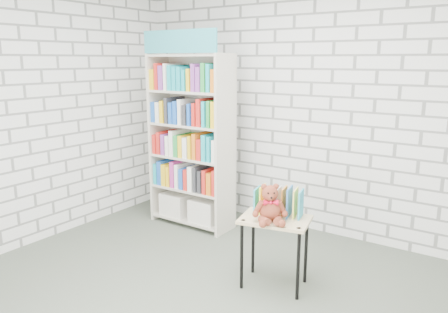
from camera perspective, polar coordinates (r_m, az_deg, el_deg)
The scene contains 6 objects.
ground at distance 3.74m, azimuth -2.76°, elevation -18.65°, with size 4.50×4.50×0.00m, color #474F42.
room_shell at distance 3.20m, azimuth -3.10°, elevation 9.84°, with size 4.52×4.02×2.81m.
bookshelf at distance 5.07m, azimuth -4.26°, elevation 2.18°, with size 1.00×0.39×2.25m.
display_table at distance 3.79m, azimuth 6.67°, elevation -9.23°, with size 0.65×0.51×0.62m.
table_books at distance 3.81m, azimuth 7.12°, elevation -5.84°, with size 0.43×0.26×0.24m.
teddy_bear at distance 3.64m, azimuth 6.03°, elevation -6.54°, with size 0.31×0.30×0.32m.
Camera 1 is at (1.95, -2.54, 1.93)m, focal length 35.00 mm.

